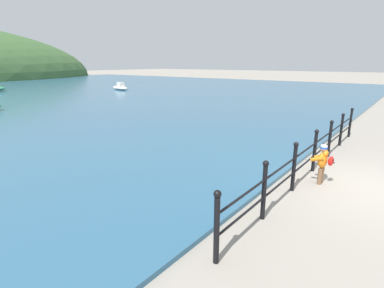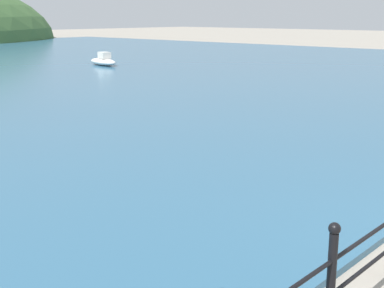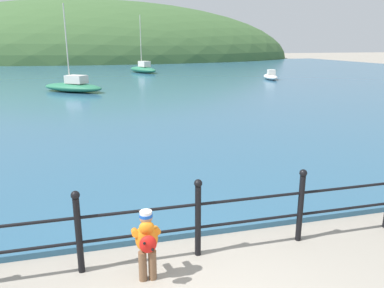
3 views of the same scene
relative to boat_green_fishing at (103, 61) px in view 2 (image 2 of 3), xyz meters
name	(u,v)px [view 2 (image 2 of 3)]	position (x,y,z in m)	size (l,w,h in m)	color
boat_green_fishing	(103,61)	(0.00, 0.00, 0.00)	(1.63, 3.00, 0.81)	silver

